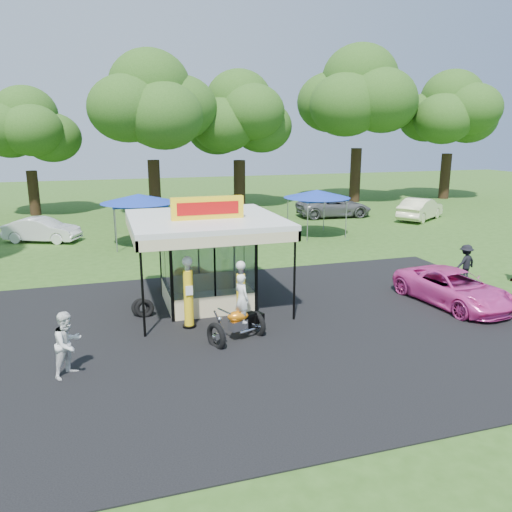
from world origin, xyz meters
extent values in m
plane|color=#2F531A|center=(0.00, 0.00, 0.00)|extent=(120.00, 120.00, 0.00)
cube|color=black|center=(0.00, 2.00, 0.02)|extent=(20.00, 14.00, 0.04)
cube|color=white|center=(-2.00, 5.00, 0.03)|extent=(3.00, 3.00, 0.06)
cube|color=white|center=(-2.00, 5.00, 3.29)|extent=(5.40, 5.40, 0.18)
cube|color=yellow|center=(-2.00, 4.50, 3.78)|extent=(2.60, 0.25, 0.80)
cube|color=red|center=(-2.00, 4.37, 3.78)|extent=(2.21, 0.02, 0.45)
cylinder|color=black|center=(-4.55, 2.45, 1.60)|extent=(0.08, 0.08, 3.20)
cylinder|color=black|center=(0.55, 2.45, 1.60)|extent=(0.08, 0.08, 3.20)
cylinder|color=black|center=(-3.05, 2.85, 0.05)|extent=(0.46, 0.46, 0.11)
cylinder|color=yellow|center=(-3.05, 2.85, 1.05)|extent=(0.32, 0.32, 1.89)
cylinder|color=silver|center=(-3.05, 2.85, 2.10)|extent=(0.21, 0.21, 0.21)
sphere|color=white|center=(-3.05, 2.85, 2.31)|extent=(0.34, 0.34, 0.34)
cube|color=white|center=(-3.05, 2.66, 1.37)|extent=(0.23, 0.02, 0.32)
cylinder|color=black|center=(-1.37, 2.43, 0.05)|extent=(0.43, 0.43, 0.10)
cylinder|color=yellow|center=(-1.37, 2.43, 0.97)|extent=(0.29, 0.29, 1.75)
cylinder|color=silver|center=(-1.37, 2.43, 1.95)|extent=(0.19, 0.19, 0.19)
sphere|color=white|center=(-1.37, 2.43, 2.14)|extent=(0.31, 0.31, 0.31)
cube|color=white|center=(-1.37, 2.25, 1.26)|extent=(0.21, 0.02, 0.29)
torus|color=black|center=(-2.54, 1.03, 0.36)|extent=(0.49, 0.88, 0.88)
torus|color=black|center=(-1.08, 1.63, 0.36)|extent=(0.49, 0.88, 0.88)
cube|color=silver|center=(-1.76, 1.35, 0.52)|extent=(0.65, 0.49, 0.31)
ellipsoid|color=orange|center=(-1.76, 1.35, 0.82)|extent=(0.67, 0.38, 0.31)
cube|color=black|center=(-1.42, 1.49, 0.76)|extent=(0.64, 0.47, 0.10)
cube|color=black|center=(-1.06, 1.64, 0.58)|extent=(0.47, 0.47, 0.29)
cylinder|color=silver|center=(-2.39, 1.09, 0.73)|extent=(0.45, 0.23, 0.94)
cylinder|color=silver|center=(-2.25, 1.15, 1.10)|extent=(0.29, 0.60, 0.05)
sphere|color=silver|center=(-2.41, 1.08, 0.89)|extent=(0.17, 0.17, 0.17)
imported|color=white|center=(-1.62, 1.41, 1.36)|extent=(0.57, 0.68, 1.57)
torus|color=black|center=(-4.39, 4.27, 0.33)|extent=(0.68, 0.34, 0.69)
torus|color=black|center=(-4.51, 4.41, 0.33)|extent=(0.68, 0.35, 0.69)
imported|color=yellow|center=(-2.00, 7.20, 0.48)|extent=(2.82, 1.13, 0.96)
imported|color=#EB3FA5|center=(6.92, 2.19, 0.67)|extent=(2.78, 5.03, 1.33)
imported|color=white|center=(-6.70, 0.45, 0.91)|extent=(1.10, 1.11, 1.81)
imported|color=black|center=(9.54, 4.72, 0.81)|extent=(1.15, 0.81, 1.62)
imported|color=white|center=(-9.10, 18.91, 0.73)|extent=(4.65, 3.16, 1.45)
imported|color=#950E0B|center=(-1.46, 21.08, 0.68)|extent=(4.95, 2.65, 1.36)
imported|color=#BBBDC1|center=(1.86, 17.81, 0.77)|extent=(4.80, 2.73, 1.54)
imported|color=slate|center=(11.58, 22.05, 0.80)|extent=(5.93, 3.05, 1.60)
imported|color=#F3F5BB|center=(17.11, 18.83, 0.82)|extent=(5.10, 4.25, 1.64)
cylinder|color=gray|center=(-4.94, 17.59, 1.19)|extent=(0.06, 0.06, 2.37)
cylinder|color=gray|center=(-2.18, 17.59, 1.19)|extent=(0.06, 0.06, 2.37)
cylinder|color=gray|center=(-4.94, 14.82, 1.19)|extent=(0.06, 0.06, 2.37)
cylinder|color=gray|center=(-2.18, 14.82, 1.19)|extent=(0.06, 0.06, 2.37)
cube|color=#1A38AF|center=(-3.56, 16.21, 2.43)|extent=(2.97, 2.97, 0.12)
cone|color=#1A38AF|center=(-3.56, 16.21, 2.74)|extent=(4.27, 4.27, 0.49)
cylinder|color=gray|center=(5.94, 17.09, 1.16)|extent=(0.06, 0.06, 2.31)
cylinder|color=gray|center=(8.63, 17.09, 1.16)|extent=(0.06, 0.06, 2.31)
cylinder|color=gray|center=(5.94, 14.40, 1.16)|extent=(0.06, 0.06, 2.31)
cylinder|color=gray|center=(8.63, 14.40, 1.16)|extent=(0.06, 0.06, 2.31)
cube|color=#1A38AF|center=(7.28, 15.74, 2.37)|extent=(2.89, 2.89, 0.12)
cone|color=#1A38AF|center=(7.28, 15.74, 2.67)|extent=(4.16, 4.16, 0.48)
cylinder|color=black|center=(-10.63, 29.86, 1.74)|extent=(0.82, 0.82, 3.47)
ellipsoid|color=#264F16|center=(-10.63, 29.86, 6.16)|extent=(8.05, 8.05, 6.90)
cylinder|color=black|center=(-1.52, 27.00, 2.15)|extent=(0.92, 0.92, 4.30)
ellipsoid|color=#264F16|center=(-1.52, 27.00, 7.74)|extent=(10.32, 10.32, 8.84)
cylinder|color=black|center=(6.01, 29.27, 2.02)|extent=(1.01, 1.01, 4.04)
ellipsoid|color=#264F16|center=(6.01, 29.27, 7.19)|extent=(9.44, 9.44, 8.09)
cylinder|color=black|center=(17.28, 29.40, 2.48)|extent=(0.99, 0.99, 4.95)
ellipsoid|color=#264F16|center=(17.28, 29.40, 8.80)|extent=(11.55, 11.55, 9.90)
cylinder|color=black|center=(26.85, 28.86, 2.18)|extent=(0.98, 0.98, 4.36)
ellipsoid|color=#264F16|center=(26.85, 28.86, 7.65)|extent=(9.85, 9.85, 8.44)
camera|label=1|loc=(-5.57, -12.79, 6.39)|focal=35.00mm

